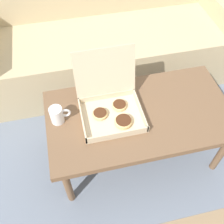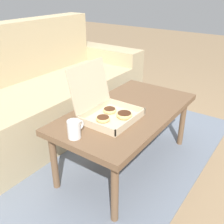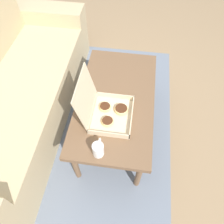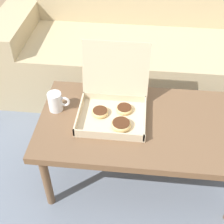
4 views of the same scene
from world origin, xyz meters
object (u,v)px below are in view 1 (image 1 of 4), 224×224
couch (107,38)px  coffee_mug (57,115)px  pastry_box (111,104)px  coffee_table (140,118)px

couch → coffee_mug: bearing=-118.3°
pastry_box → coffee_mug: (-0.31, -0.00, -0.01)m
coffee_table → pastry_box: bearing=161.6°
couch → pastry_box: (-0.16, -0.87, 0.20)m
couch → pastry_box: size_ratio=6.05×
couch → coffee_mug: 1.01m
pastry_box → coffee_mug: size_ratio=3.09×
couch → coffee_mug: size_ratio=18.67×
couch → coffee_table: couch is taller
couch → coffee_mug: (-0.47, -0.88, 0.19)m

